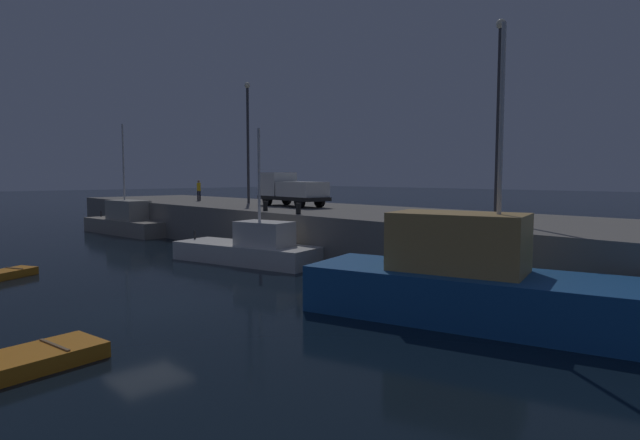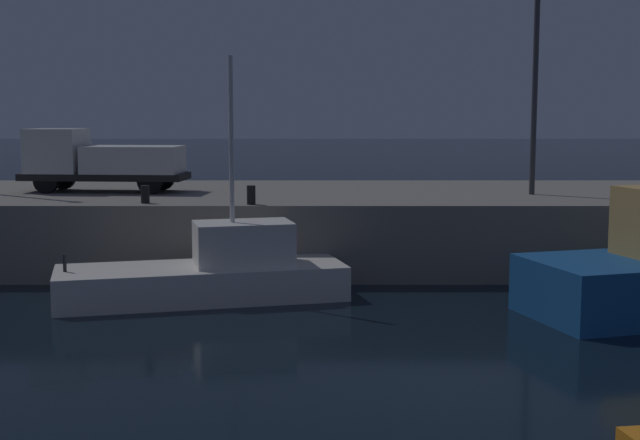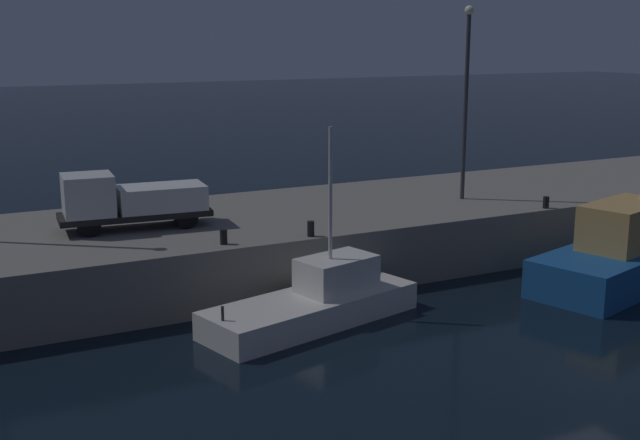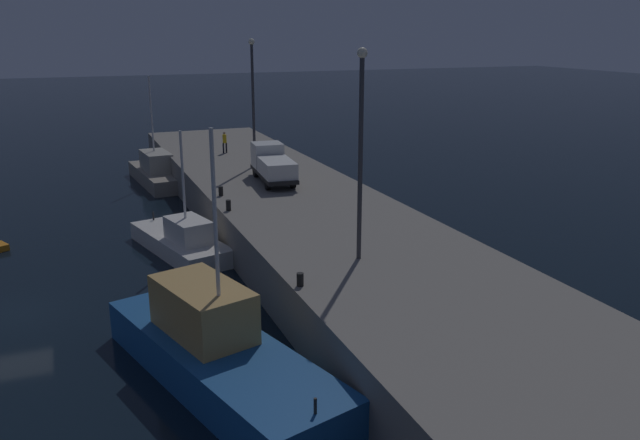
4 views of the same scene
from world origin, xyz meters
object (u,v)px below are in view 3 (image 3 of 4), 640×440
Objects in this scene: fishing_trawler_red at (633,252)px; fishing_boat_white at (317,302)px; bollard_west at (546,202)px; bollard_east at (224,237)px; lamp_post_east at (466,90)px; utility_truck at (129,201)px; bollard_central at (311,229)px.

fishing_trawler_red is 14.53m from fishing_boat_white.
bollard_west is 15.35m from bollard_east.
lamp_post_east is 16.84× the size of bollard_west.
fishing_boat_white is 15.10× the size of bollard_east.
fishing_boat_white is at bearing -49.77° from bollard_east.
bollard_east is (2.51, -4.10, -0.87)m from utility_truck.
bollard_west is 11.88m from bollard_central.
fishing_trawler_red is 10.44m from lamp_post_east.
bollard_central reaches higher than bollard_west.
lamp_post_east reaches higher than fishing_boat_white.
bollard_central reaches higher than bollard_east.
fishing_trawler_red reaches higher than fishing_boat_white.
fishing_trawler_red is 21.52× the size of bollard_east.
bollard_east is at bearing -167.06° from lamp_post_east.
bollard_central is (5.97, -4.49, -0.86)m from utility_truck.
fishing_trawler_red is 23.27× the size of bollard_west.
fishing_trawler_red is 17.52m from bollard_east.
lamp_post_east is at bearing 28.84° from fishing_boat_white.
bollard_east is (-15.34, 0.45, 0.02)m from bollard_west.
lamp_post_east is 1.46× the size of utility_truck.
utility_truck is (-4.96, 7.00, 2.93)m from fishing_boat_white.
fishing_trawler_red is at bearing -13.95° from bollard_east.
utility_truck reaches higher than bollard_west.
bollard_east is at bearing 166.05° from fishing_trawler_red.
fishing_trawler_red is 2.02× the size of utility_truck.
lamp_post_east reaches higher than bollard_central.
fishing_boat_white reaches higher than bollard_west.
lamp_post_east is at bearing 12.94° from bollard_east.
lamp_post_east is at bearing 116.81° from fishing_trawler_red.
lamp_post_east is at bearing -3.82° from utility_truck.
bollard_east is (-2.46, 2.90, 2.06)m from fishing_boat_white.
utility_truck is 7.52m from bollard_central.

